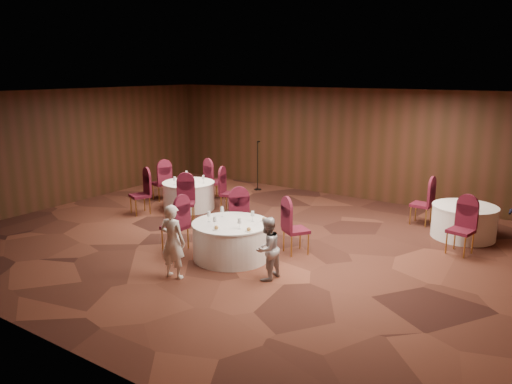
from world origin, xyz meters
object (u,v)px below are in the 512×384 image
Objects in this scene: table_main at (231,240)px; table_right at (464,221)px; mic_stand at (258,176)px; table_left at (189,195)px; woman_b at (267,249)px; woman_a at (173,241)px.

table_main is 1.11× the size of table_right.
mic_stand reaches higher than table_main.
table_left is at bearing -96.42° from mic_stand.
table_right is at bearing 13.64° from table_left.
table_left is 6.97m from table_right.
table_left is 0.99× the size of table_right.
table_right is 1.22× the size of woman_b.
woman_b is at bearing -118.63° from table_right.
mic_stand is 1.34× the size of woman_b.
table_left is (-3.17, 2.31, 0.00)m from table_main.
woman_a is at bearing -68.76° from mic_stand.
table_right is 6.60m from woman_a.
mic_stand reaches higher than table_left.
table_right is at bearing 47.68° from table_main.
table_main is 1.14× the size of woman_a.
table_left is 4.69m from woman_a.
woman_a is at bearing -101.75° from table_main.
woman_a is (2.88, -3.69, 0.31)m from table_left.
table_main is at bearing -107.64° from woman_a.
table_left and table_right have the same top height.
mic_stand is 7.07m from woman_a.
table_right is 5.07m from woman_b.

